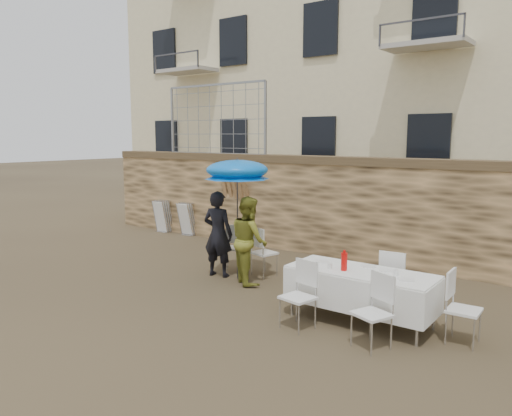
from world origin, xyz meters
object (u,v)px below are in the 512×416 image
Objects in this scene: man_suit at (218,234)px; umbrella at (237,173)px; table_chair_back at (395,280)px; couple_chair_right at (264,251)px; table_chair_front_right at (372,312)px; table_chair_side at (464,308)px; chair_stack_left at (166,215)px; soda_bottle at (344,262)px; chair_stack_right at (189,218)px; couple_chair_left at (236,247)px; banquet_table at (361,273)px; table_chair_front_left at (298,296)px; woman_dress at (249,240)px.

umbrella is at bearing -177.29° from man_suit.
man_suit reaches higher than table_chair_back.
couple_chair_right is 1.00× the size of table_chair_front_right.
table_chair_side is (0.90, 0.85, 0.00)m from table_chair_front_right.
table_chair_back reaches higher than chair_stack_left.
soda_bottle is 7.19m from chair_stack_right.
man_suit is 0.78× the size of umbrella.
couple_chair_left and table_chair_back have the same top height.
chair_stack_left is at bearing 69.10° from table_chair_side.
table_chair_back is at bearing 1.64° from umbrella.
banquet_table is at bearing -23.24° from chair_stack_left.
man_suit is at bearing 82.12° from table_chair_side.
couple_chair_right is at bearing 146.60° from table_chair_front_left.
man_suit is 1.73× the size of couple_chair_left.
table_chair_front_left is at bearing -123.69° from soda_bottle.
table_chair_front_left is at bearing -33.01° from umbrella.
man_suit is 4.01m from table_chair_front_right.
table_chair_front_right is (0.70, -0.60, -0.43)m from soda_bottle.
chair_stack_right is at bearing -49.44° from man_suit.
soda_bottle reaches higher than table_chair_front_right.
woman_dress is 2.58m from banquet_table.
umbrella reaches higher than chair_stack_right.
man_suit is 1.73× the size of table_chair_front_right.
umbrella is 3.96m from table_chair_front_right.
chair_stack_right is (-7.05, 3.95, -0.02)m from table_chair_front_right.
soda_bottle reaches higher than table_chair_back.
table_chair_front_left is at bearing -128.66° from banquet_table.
woman_dress is at bearing 155.40° from table_chair_front_left.
umbrella is at bearing 177.89° from table_chair_front_right.
table_chair_back is at bearing 67.17° from soda_bottle.
table_chair_back is at bearing 58.15° from table_chair_side.
table_chair_front_left and table_chair_side have the same top height.
couple_chair_left is (0.00, 0.55, -0.35)m from man_suit.
table_chair_back is 1.04× the size of chair_stack_right.
man_suit reaches higher than couple_chair_right.
chair_stack_left is (-6.85, 3.95, -0.02)m from table_chair_front_left.
woman_dress is at bearing 166.24° from banquet_table.
banquet_table is at bearing 36.87° from soda_bottle.
man_suit reaches higher than table_chair_front_left.
table_chair_back is at bearing -173.27° from couple_chair_right.
table_chair_front_left is 7.14m from chair_stack_right.
umbrella is 3.09m from table_chair_front_left.
banquet_table is at bearing 122.52° from couple_chair_left.
umbrella is at bearing 165.97° from banquet_table.
table_chair_front_right reaches higher than chair_stack_left.
woman_dress is (0.75, 0.00, -0.02)m from man_suit.
table_chair_front_right is at bearing 115.18° from couple_chair_left.
chair_stack_left is at bearing 155.20° from soda_bottle.
table_chair_front_left and table_chair_back have the same top height.
banquet_table is 7.29m from chair_stack_right.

